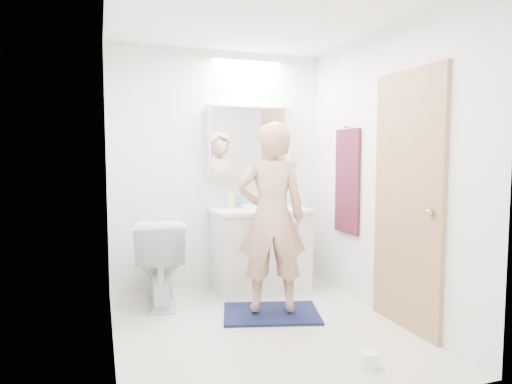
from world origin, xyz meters
name	(u,v)px	position (x,y,z in m)	size (l,w,h in m)	color
floor	(260,328)	(0.00, 0.00, 0.00)	(2.50, 2.50, 0.00)	silver
ceiling	(261,13)	(0.00, 0.00, 2.40)	(2.50, 2.50, 0.00)	white
wall_back	(219,170)	(0.00, 1.25, 1.20)	(2.50, 2.50, 0.00)	white
wall_front	(345,186)	(0.00, -1.25, 1.20)	(2.50, 2.50, 0.00)	white
wall_left	(109,178)	(-1.10, 0.00, 1.20)	(2.50, 2.50, 0.00)	white
wall_right	(383,173)	(1.10, 0.00, 1.20)	(2.50, 2.50, 0.00)	white
vanity_cabinet	(260,251)	(0.34, 0.96, 0.39)	(0.90, 0.55, 0.78)	silver
countertop	(260,210)	(0.34, 0.96, 0.80)	(0.95, 0.58, 0.04)	silver
sink_basin	(259,207)	(0.34, 0.99, 0.84)	(0.36, 0.36, 0.03)	white
faucet	(253,198)	(0.34, 1.19, 0.90)	(0.02, 0.02, 0.16)	silver
medicine_cabinet	(249,140)	(0.30, 1.18, 1.50)	(0.88, 0.14, 0.70)	white
mirror_panel	(252,140)	(0.30, 1.10, 1.50)	(0.84, 0.01, 0.66)	silver
toilet	(159,261)	(-0.67, 0.85, 0.40)	(0.44, 0.78, 0.79)	white
bath_rug	(271,313)	(0.18, 0.24, 0.01)	(0.80, 0.55, 0.02)	#131D3D
person	(271,217)	(0.18, 0.24, 0.83)	(0.57, 0.38, 1.57)	tan
door	(407,201)	(1.08, -0.35, 1.00)	(0.04, 0.80, 2.00)	tan
door_knob	(430,212)	(1.04, -0.65, 0.95)	(0.06, 0.06, 0.06)	gold
towel	(347,181)	(1.08, 0.55, 1.10)	(0.02, 0.42, 1.00)	#181034
towel_hook	(347,127)	(1.07, 0.55, 1.62)	(0.02, 0.02, 0.07)	silver
soap_bottle_a	(231,198)	(0.08, 1.11, 0.92)	(0.08, 0.08, 0.20)	beige
soap_bottle_b	(242,199)	(0.21, 1.15, 0.90)	(0.07, 0.08, 0.16)	#5E94C9
toothbrush_cup	(272,202)	(0.53, 1.12, 0.87)	(0.10, 0.10, 0.09)	#4361C9
toilet_paper_roll	(370,360)	(0.44, -0.85, 0.05)	(0.11, 0.11, 0.10)	white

